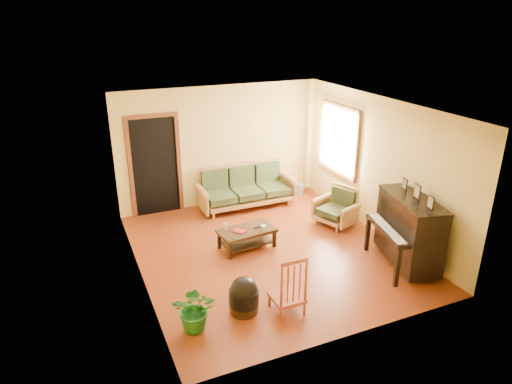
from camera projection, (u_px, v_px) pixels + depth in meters
name	position (u px, v px, depth m)	size (l,w,h in m)	color
floor	(269.00, 251.00, 8.20)	(5.00, 5.00, 0.00)	#61210C
doorway	(155.00, 167.00, 9.40)	(1.08, 0.16, 2.05)	black
window	(339.00, 140.00, 9.56)	(0.12, 1.36, 1.46)	white
sofa	(246.00, 187.00, 9.90)	(2.09, 0.88, 0.90)	#AA753E
coffee_table	(247.00, 238.00, 8.26)	(1.01, 0.55, 0.37)	black
armchair	(335.00, 207.00, 9.09)	(0.73, 0.76, 0.76)	#AA753E
piano	(409.00, 232.00, 7.55)	(0.81, 1.38, 1.22)	black
footstool	(244.00, 299.00, 6.48)	(0.43, 0.43, 0.41)	black
red_chair	(287.00, 283.00, 6.40)	(0.43, 0.48, 0.93)	maroon
leaning_frame	(288.00, 180.00, 10.65)	(0.49, 0.11, 0.66)	gold
ceramic_crock	(299.00, 189.00, 10.69)	(0.21, 0.21, 0.26)	#33489B
potted_plant	(196.00, 309.00, 6.08)	(0.59, 0.51, 0.65)	#1B601D
book	(237.00, 233.00, 8.05)	(0.16, 0.21, 0.02)	maroon
candle	(226.00, 226.00, 8.18)	(0.06, 0.06, 0.11)	silver
glass_jar	(263.00, 227.00, 8.21)	(0.10, 0.10, 0.06)	white
remote	(258.00, 227.00, 8.26)	(0.16, 0.04, 0.02)	black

